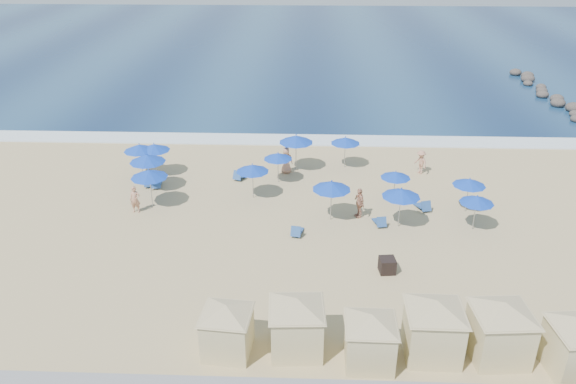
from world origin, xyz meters
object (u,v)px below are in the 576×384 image
object	(u,v)px
umbrella_4	(278,156)
umbrella_12	(477,200)
cabana_1	(297,318)
umbrella_0	(154,147)
umbrella_3	(149,174)
umbrella_9	(345,140)
cabana_4	(502,323)
umbrella_2	(140,148)
umbrella_7	(296,139)
umbrella_10	(396,175)
cabana_2	(371,332)
umbrella_6	(332,186)
beachgoer_2	(421,162)
umbrella_1	(147,158)
rock_jetty	(563,105)
umbrella_11	(469,182)
beachgoer_0	(135,200)
beachgoer_1	(359,203)
beachgoer_3	(286,160)
umbrella_8	(401,193)
cabana_3	(434,321)
umbrella_5	(252,168)
trash_bin	(387,265)
cabana_0	(227,322)

from	to	relation	value
umbrella_4	umbrella_12	bearing A→B (deg)	-27.69
cabana_1	umbrella_0	world-z (taller)	cabana_1
umbrella_3	umbrella_9	size ratio (longest dim) A/B	1.08
cabana_4	umbrella_2	world-z (taller)	cabana_4
umbrella_7	umbrella_12	xyz separation A→B (m)	(10.42, -8.14, -0.46)
umbrella_10	umbrella_12	world-z (taller)	umbrella_12
cabana_2	umbrella_6	bearing A→B (deg)	95.60
umbrella_0	beachgoer_2	xyz separation A→B (m)	(18.45, 1.06, -1.25)
umbrella_1	umbrella_6	size ratio (longest dim) A/B	1.03
umbrella_7	rock_jetty	bearing A→B (deg)	31.75
cabana_4	umbrella_12	xyz separation A→B (m)	(1.77, 10.54, 0.23)
umbrella_10	umbrella_11	size ratio (longest dim) A/B	0.95
beachgoer_0	beachgoer_1	distance (m)	13.55
umbrella_0	umbrella_7	world-z (taller)	umbrella_7
beachgoer_3	umbrella_2	bearing A→B (deg)	-0.64
umbrella_0	cabana_4	bearing A→B (deg)	-43.48
umbrella_1	umbrella_11	xyz separation A→B (m)	(20.06, -2.18, -0.34)
umbrella_4	umbrella_12	world-z (taller)	umbrella_12
cabana_2	beachgoer_2	bearing A→B (deg)	74.32
umbrella_1	umbrella_8	size ratio (longest dim) A/B	1.06
umbrella_9	beachgoer_3	xyz separation A→B (m)	(-4.16, -1.16, -1.12)
cabana_3	umbrella_0	xyz separation A→B (m)	(-15.70, 17.36, 0.42)
umbrella_5	beachgoer_2	world-z (taller)	umbrella_5
umbrella_1	umbrella_5	world-z (taller)	umbrella_1
umbrella_7	umbrella_10	bearing A→B (deg)	-36.77
umbrella_4	beachgoer_3	bearing A→B (deg)	72.85
umbrella_5	beachgoer_3	size ratio (longest dim) A/B	1.26
cabana_3	trash_bin	bearing A→B (deg)	100.20
umbrella_11	beachgoer_1	bearing A→B (deg)	-171.90
umbrella_3	beachgoer_0	xyz separation A→B (m)	(-0.80, -0.77, -1.39)
cabana_3	umbrella_1	world-z (taller)	cabana_3
cabana_3	umbrella_2	xyz separation A→B (m)	(-16.66, 17.17, 0.45)
umbrella_4	umbrella_5	world-z (taller)	umbrella_5
umbrella_2	umbrella_7	bearing A→B (deg)	7.88
cabana_4	umbrella_9	size ratio (longest dim) A/B	1.97
umbrella_2	umbrella_10	xyz separation A→B (m)	(16.97, -3.25, -0.29)
umbrella_6	beachgoer_2	world-z (taller)	umbrella_6
umbrella_6	beachgoer_1	distance (m)	2.19
umbrella_0	beachgoer_3	bearing A→B (deg)	5.01
cabana_2	umbrella_6	distance (m)	12.03
umbrella_5	beachgoer_1	world-z (taller)	umbrella_5
cabana_0	umbrella_6	xyz separation A→B (m)	(4.59, 11.53, 0.76)
umbrella_1	beachgoer_2	size ratio (longest dim) A/B	1.54
umbrella_12	beachgoer_3	size ratio (longest dim) A/B	1.17
umbrella_11	beachgoer_3	size ratio (longest dim) A/B	1.20
beachgoer_1	beachgoer_3	xyz separation A→B (m)	(-4.62, 6.35, 0.01)
cabana_4	umbrella_10	size ratio (longest dim) A/B	2.19
umbrella_0	umbrella_10	world-z (taller)	umbrella_0
beachgoer_0	cabana_2	bearing A→B (deg)	-45.27
rock_jetty	umbrella_5	bearing A→B (deg)	-144.12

